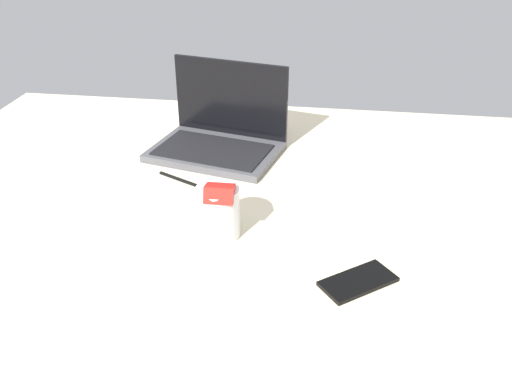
# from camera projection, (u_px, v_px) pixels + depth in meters

# --- Properties ---
(bed_mattress) EXTENTS (1.80, 1.40, 0.18)m
(bed_mattress) POSITION_uv_depth(u_px,v_px,m) (249.00, 250.00, 1.28)
(bed_mattress) COLOR beige
(bed_mattress) RESTS_ON ground
(laptop) EXTENTS (0.37, 0.30, 0.23)m
(laptop) POSITION_uv_depth(u_px,v_px,m) (220.00, 136.00, 1.51)
(laptop) COLOR #4C4C51
(laptop) RESTS_ON bed_mattress
(snack_cup) EXTENTS (0.09, 0.10, 0.13)m
(snack_cup) POSITION_uv_depth(u_px,v_px,m) (218.00, 210.00, 1.14)
(snack_cup) COLOR silver
(snack_cup) RESTS_ON bed_mattress
(cell_phone) EXTENTS (0.15, 0.14, 0.01)m
(cell_phone) POSITION_uv_depth(u_px,v_px,m) (358.00, 281.00, 1.03)
(cell_phone) COLOR black
(cell_phone) RESTS_ON bed_mattress
(charger_cable) EXTENTS (0.15, 0.08, 0.01)m
(charger_cable) POSITION_uv_depth(u_px,v_px,m) (186.00, 182.00, 1.37)
(charger_cable) COLOR black
(charger_cable) RESTS_ON bed_mattress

